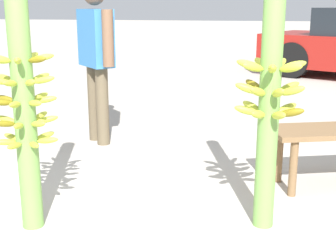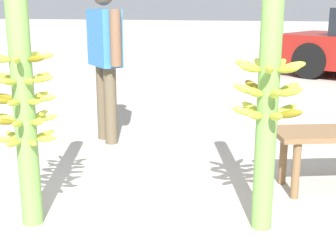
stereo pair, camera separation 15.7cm
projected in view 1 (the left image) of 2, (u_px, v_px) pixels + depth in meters
banana_stalk_left at (24, 103)px, 2.82m from camera, size 0.40×0.40×1.60m
banana_stalk_center at (270, 97)px, 2.83m from camera, size 0.43×0.44×1.66m
vendor_person at (96, 51)px, 4.65m from camera, size 0.54×0.57×1.59m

